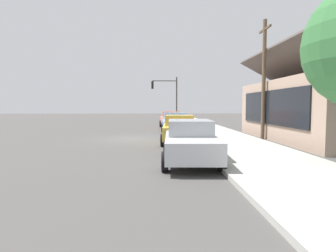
# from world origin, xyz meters

# --- Properties ---
(ground_plane) EXTENTS (120.00, 120.00, 0.00)m
(ground_plane) POSITION_xyz_m (0.00, 0.00, 0.00)
(ground_plane) COLOR #4C4947
(sidewalk_curb) EXTENTS (60.00, 4.20, 0.16)m
(sidewalk_curb) POSITION_xyz_m (0.00, 5.60, 0.08)
(sidewalk_curb) COLOR #B2AFA8
(sidewalk_curb) RESTS_ON ground
(car_coral) EXTENTS (4.71, 2.18, 1.59)m
(car_coral) POSITION_xyz_m (-8.88, 2.80, 0.81)
(car_coral) COLOR #EA8C75
(car_coral) RESTS_ON ground
(car_skyblue) EXTENTS (4.35, 2.05, 1.59)m
(car_skyblue) POSITION_xyz_m (-3.25, 2.83, 0.81)
(car_skyblue) COLOR #8CB7E0
(car_skyblue) RESTS_ON ground
(car_mustard) EXTENTS (4.41, 2.21, 1.59)m
(car_mustard) POSITION_xyz_m (2.19, 2.73, 0.81)
(car_mustard) COLOR gold
(car_mustard) RESTS_ON ground
(car_silver) EXTENTS (4.63, 2.23, 1.59)m
(car_silver) POSITION_xyz_m (7.87, 2.70, 0.82)
(car_silver) COLOR silver
(car_silver) RESTS_ON ground
(storefront_building) EXTENTS (12.27, 7.45, 5.73)m
(storefront_building) POSITION_xyz_m (1.15, 11.98, 1.99)
(storefront_building) COLOR tan
(storefront_building) RESTS_ON ground
(traffic_light_main) EXTENTS (0.37, 2.79, 5.20)m
(traffic_light_main) POSITION_xyz_m (-12.55, 2.54, 3.49)
(traffic_light_main) COLOR #383833
(traffic_light_main) RESTS_ON ground
(utility_pole_wooden) EXTENTS (1.80, 0.24, 7.50)m
(utility_pole_wooden) POSITION_xyz_m (0.51, 8.20, 3.93)
(utility_pole_wooden) COLOR brown
(utility_pole_wooden) RESTS_ON ground
(fire_hydrant_red) EXTENTS (0.22, 0.22, 0.71)m
(fire_hydrant_red) POSITION_xyz_m (-4.34, 4.20, 0.50)
(fire_hydrant_red) COLOR red
(fire_hydrant_red) RESTS_ON sidewalk_curb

